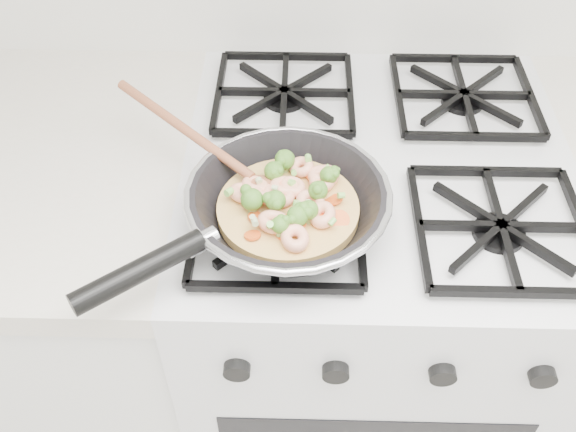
{
  "coord_description": "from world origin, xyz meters",
  "views": [
    {
      "loc": [
        -0.12,
        0.96,
        1.55
      ],
      "look_at": [
        -0.14,
        1.55,
        0.93
      ],
      "focal_mm": 39.73,
      "sensor_mm": 36.0,
      "label": 1
    }
  ],
  "objects": [
    {
      "name": "stove",
      "position": [
        0.0,
        1.7,
        0.46
      ],
      "size": [
        0.6,
        0.6,
        0.92
      ],
      "color": "white",
      "rests_on": "ground"
    },
    {
      "name": "skillet",
      "position": [
        -0.14,
        1.55,
        0.95
      ],
      "size": [
        0.39,
        0.39,
        0.09
      ],
      "rotation": [
        0.0,
        0.0,
        0.36
      ],
      "color": "black",
      "rests_on": "stove"
    }
  ]
}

